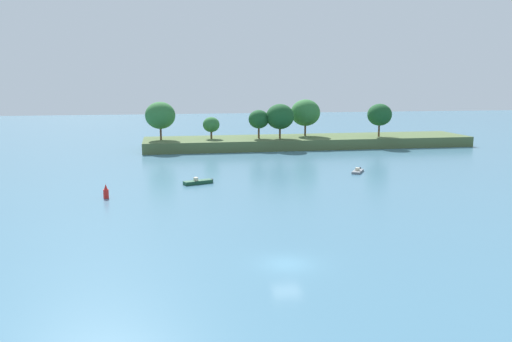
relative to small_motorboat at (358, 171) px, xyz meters
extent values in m
plane|color=teal|center=(-22.24, -40.70, -0.22)|extent=(400.00, 400.00, 0.00)
cube|color=#4C6038|center=(1.25, 34.69, 0.94)|extent=(76.34, 14.20, 2.34)
cylinder|color=#513823|center=(-32.96, 34.83, 3.49)|extent=(0.44, 0.44, 2.76)
ellipsoid|color=#2D6B33|center=(-32.96, 34.83, 7.54)|extent=(6.67, 6.67, 6.00)
cylinder|color=#513823|center=(-21.67, 34.72, 2.96)|extent=(0.44, 0.44, 1.70)
ellipsoid|color=#2D6B33|center=(-21.67, 34.72, 5.33)|extent=(3.80, 3.80, 3.42)
cylinder|color=#513823|center=(-10.92, 33.51, 3.37)|extent=(0.44, 0.44, 2.50)
ellipsoid|color=#194C23|center=(-10.92, 33.51, 6.49)|extent=(4.68, 4.68, 4.21)
cylinder|color=#513823|center=(-6.18, 32.57, 3.33)|extent=(0.44, 0.44, 2.44)
ellipsoid|color=#194C23|center=(-6.18, 32.57, 7.10)|extent=(6.35, 6.35, 5.72)
cylinder|color=#513823|center=(1.03, 37.01, 3.47)|extent=(0.44, 0.44, 2.71)
ellipsoid|color=#2D6B33|center=(1.03, 37.01, 7.62)|extent=(6.99, 6.99, 6.29)
cylinder|color=#513823|center=(17.63, 32.10, 3.55)|extent=(0.44, 0.44, 2.88)
ellipsoid|color=#194C23|center=(17.63, 32.10, 7.27)|extent=(5.69, 5.69, 5.12)
cube|color=slate|center=(-0.01, -0.02, -0.04)|extent=(3.19, 3.97, 0.37)
cube|color=beige|center=(-0.17, -0.27, 0.40)|extent=(0.84, 0.78, 0.50)
cube|color=black|center=(1.09, 1.73, 0.06)|extent=(0.42, 0.41, 0.56)
cube|color=#19472D|center=(-27.43, -4.93, 0.05)|extent=(4.58, 2.75, 0.54)
cube|color=beige|center=(-27.74, -5.04, 0.57)|extent=(0.69, 0.78, 0.50)
cube|color=black|center=(-25.22, -4.10, 0.06)|extent=(0.37, 0.40, 0.56)
cylinder|color=red|center=(-40.10, -12.32, 0.38)|extent=(0.70, 0.70, 1.20)
cone|color=red|center=(-40.10, -12.32, 1.33)|extent=(0.49, 0.49, 0.70)
camera|label=1|loc=(-32.25, -81.33, 15.30)|focal=35.99mm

